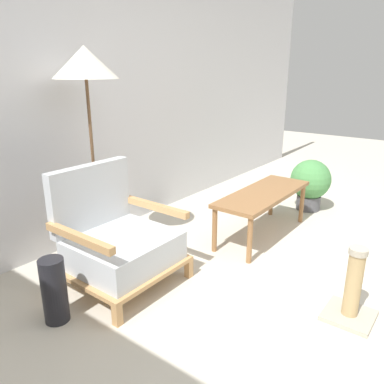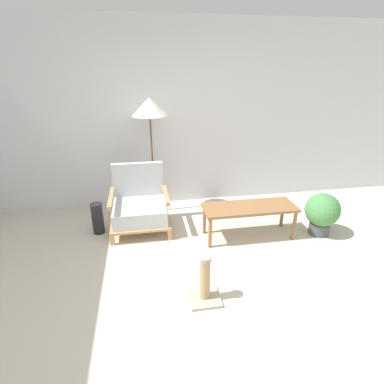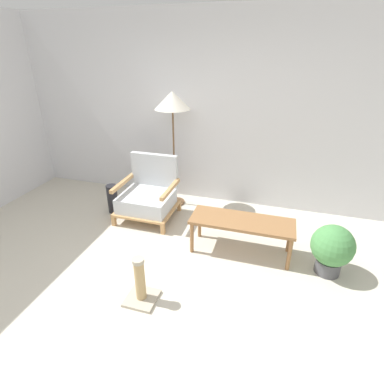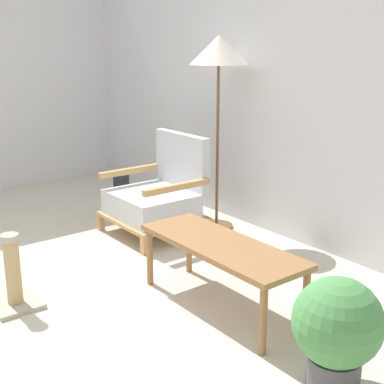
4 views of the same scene
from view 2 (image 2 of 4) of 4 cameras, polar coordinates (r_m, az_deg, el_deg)
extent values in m
plane|color=beige|center=(2.96, 3.61, -21.59)|extent=(14.00, 14.00, 0.00)
cube|color=silver|center=(4.60, -3.11, 13.99)|extent=(8.00, 0.06, 2.70)
cube|color=tan|center=(3.90, -14.96, -8.80)|extent=(0.05, 0.05, 0.14)
cube|color=tan|center=(3.88, -4.29, -8.13)|extent=(0.05, 0.05, 0.14)
cube|color=tan|center=(4.46, -14.36, -4.41)|extent=(0.05, 0.05, 0.14)
cube|color=tan|center=(4.45, -5.13, -3.81)|extent=(0.05, 0.05, 0.14)
cube|color=tan|center=(4.11, -9.77, -5.13)|extent=(0.77, 0.70, 0.03)
cube|color=silver|center=(4.04, -9.88, -3.78)|extent=(0.69, 0.60, 0.21)
cube|color=silver|center=(4.21, -10.24, 2.39)|extent=(0.69, 0.08, 0.47)
cube|color=tan|center=(3.99, -15.18, -1.09)|extent=(0.05, 0.64, 0.05)
cube|color=tan|center=(3.97, -5.01, -0.42)|extent=(0.05, 0.64, 0.05)
cylinder|color=brown|center=(4.66, -7.04, -3.40)|extent=(0.29, 0.29, 0.03)
cylinder|color=brown|center=(4.38, -7.49, 5.04)|extent=(0.03, 0.03, 1.41)
cone|color=silver|center=(4.20, -8.09, 15.79)|extent=(0.49, 0.49, 0.24)
cube|color=olive|center=(3.85, 10.93, -2.93)|extent=(1.17, 0.42, 0.04)
cylinder|color=olive|center=(3.66, 3.47, -7.81)|extent=(0.04, 0.04, 0.40)
cylinder|color=olive|center=(4.03, 18.88, -6.06)|extent=(0.04, 0.04, 0.40)
cylinder|color=olive|center=(3.95, 2.36, -5.31)|extent=(0.04, 0.04, 0.40)
cylinder|color=olive|center=(4.29, 16.82, -3.92)|extent=(0.04, 0.04, 0.40)
cylinder|color=black|center=(4.15, -17.53, -4.81)|extent=(0.15, 0.15, 0.42)
cylinder|color=#4C4C51|center=(4.34, 23.03, -6.30)|extent=(0.26, 0.26, 0.16)
sphere|color=#4C8E4C|center=(4.22, 23.59, -3.13)|extent=(0.44, 0.44, 0.44)
cube|color=#B2A893|center=(3.05, 2.40, -19.46)|extent=(0.29, 0.29, 0.03)
cylinder|color=tan|center=(2.91, 2.48, -16.21)|extent=(0.10, 0.10, 0.42)
cylinder|color=#B2A893|center=(2.77, 2.56, -12.54)|extent=(0.11, 0.11, 0.04)
camera|label=1|loc=(2.52, -51.81, 0.76)|focal=35.00mm
camera|label=3|loc=(1.61, 73.67, 11.50)|focal=28.00mm
camera|label=4|loc=(3.83, 61.56, 4.40)|focal=50.00mm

